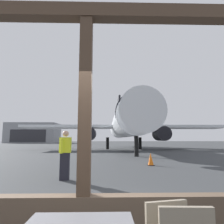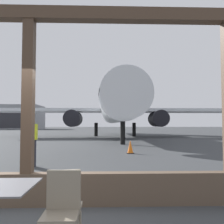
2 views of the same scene
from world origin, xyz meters
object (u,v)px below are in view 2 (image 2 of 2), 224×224
(cafe_chair_window_left, at_px, (65,199))
(traffic_cone, at_px, (130,147))
(cafe_chair_aisle_left, at_px, (62,205))
(distant_hangar, at_px, (12,117))
(airplane, at_px, (116,108))
(ground_crew_worker, at_px, (31,141))

(cafe_chair_window_left, relative_size, traffic_cone, 1.30)
(cafe_chair_aisle_left, xyz_separation_m, distant_hangar, (-30.30, 80.50, 3.35))
(traffic_cone, distance_m, distant_hangar, 77.78)
(cafe_chair_aisle_left, bearing_deg, cafe_chair_window_left, 93.40)
(cafe_chair_aisle_left, relative_size, distant_hangar, 0.05)
(airplane, bearing_deg, cafe_chair_aisle_left, -94.03)
(ground_crew_worker, distance_m, traffic_cone, 5.54)
(ground_crew_worker, bearing_deg, cafe_chair_window_left, -69.56)
(cafe_chair_aisle_left, distance_m, ground_crew_worker, 6.25)
(traffic_cone, bearing_deg, distant_hangar, 114.43)
(cafe_chair_window_left, bearing_deg, traffic_cone, 78.88)
(airplane, xyz_separation_m, traffic_cone, (-0.05, -16.88, -3.14))
(cafe_chair_window_left, xyz_separation_m, traffic_cone, (1.85, 9.41, -0.20))
(cafe_chair_window_left, relative_size, distant_hangar, 0.05)
(airplane, distance_m, traffic_cone, 17.17)
(cafe_chair_aisle_left, xyz_separation_m, airplane, (1.88, 26.64, 2.90))
(airplane, bearing_deg, ground_crew_worker, -100.81)
(cafe_chair_aisle_left, relative_size, traffic_cone, 1.39)
(ground_crew_worker, relative_size, distant_hangar, 0.09)
(cafe_chair_window_left, distance_m, traffic_cone, 9.59)
(airplane, relative_size, distant_hangar, 1.57)
(ground_crew_worker, height_order, distant_hangar, distant_hangar)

